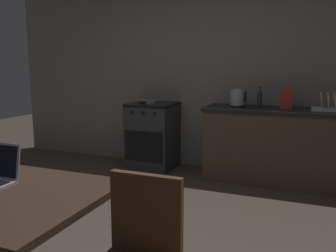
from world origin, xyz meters
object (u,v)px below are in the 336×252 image
(bottle_b, at_px, (260,97))
(stove_oven, at_px, (153,136))
(electric_kettle, at_px, (237,98))
(cereal_box, at_px, (287,97))
(frying_pan, at_px, (149,101))
(dish_rack, at_px, (328,106))

(bottle_b, bearing_deg, stove_oven, -176.64)
(electric_kettle, distance_m, cereal_box, 0.58)
(electric_kettle, bearing_deg, bottle_b, 17.24)
(frying_pan, bearing_deg, dish_rack, 0.79)
(bottle_b, bearing_deg, cereal_box, -10.64)
(dish_rack, bearing_deg, bottle_b, 174.06)
(cereal_box, distance_m, dish_rack, 0.46)
(electric_kettle, height_order, dish_rack, electric_kettle)
(frying_pan, relative_size, bottle_b, 1.57)
(electric_kettle, bearing_deg, cereal_box, 1.98)
(electric_kettle, height_order, cereal_box, cereal_box)
(cereal_box, bearing_deg, electric_kettle, -178.02)
(frying_pan, bearing_deg, cereal_box, 1.63)
(dish_rack, bearing_deg, frying_pan, -179.21)
(frying_pan, xyz_separation_m, bottle_b, (1.45, 0.11, 0.09))
(stove_oven, relative_size, bottle_b, 3.65)
(stove_oven, bearing_deg, frying_pan, -149.78)
(cereal_box, bearing_deg, frying_pan, -178.37)
(frying_pan, distance_m, dish_rack, 2.22)
(electric_kettle, xyz_separation_m, cereal_box, (0.58, 0.02, 0.03))
(stove_oven, bearing_deg, electric_kettle, 0.12)
(electric_kettle, bearing_deg, stove_oven, -179.88)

